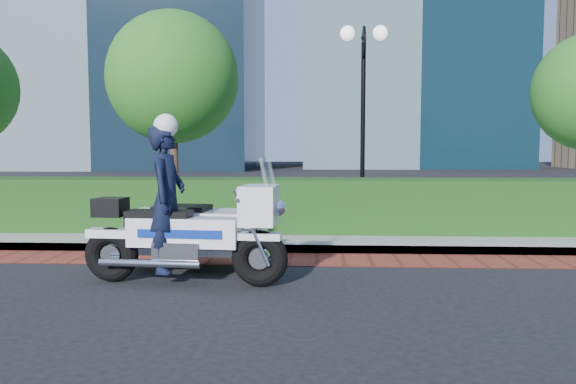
{
  "coord_description": "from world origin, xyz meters",
  "views": [
    {
      "loc": [
        -0.03,
        -7.14,
        1.76
      ],
      "look_at": [
        -0.49,
        2.28,
        1.0
      ],
      "focal_mm": 35.0,
      "sensor_mm": 36.0,
      "label": 1
    }
  ],
  "objects": [
    {
      "name": "ground",
      "position": [
        0.0,
        0.0,
        0.0
      ],
      "size": [
        120.0,
        120.0,
        0.0
      ],
      "primitive_type": "plane",
      "color": "black",
      "rests_on": "ground"
    },
    {
      "name": "brick_strip",
      "position": [
        0.0,
        1.5,
        0.01
      ],
      "size": [
        60.0,
        1.0,
        0.01
      ],
      "primitive_type": "cube",
      "color": "maroon",
      "rests_on": "ground"
    },
    {
      "name": "sidewalk",
      "position": [
        0.0,
        6.0,
        0.07
      ],
      "size": [
        60.0,
        8.0,
        0.15
      ],
      "primitive_type": "cube",
      "color": "gray",
      "rests_on": "ground"
    },
    {
      "name": "hedge_main",
      "position": [
        0.0,
        3.6,
        0.65
      ],
      "size": [
        18.0,
        1.2,
        1.0
      ],
      "primitive_type": "cube",
      "color": "#113311",
      "rests_on": "sidewalk"
    },
    {
      "name": "lamppost",
      "position": [
        1.0,
        5.2,
        2.96
      ],
      "size": [
        1.02,
        0.7,
        4.21
      ],
      "color": "black",
      "rests_on": "sidewalk"
    },
    {
      "name": "tree_b",
      "position": [
        -3.5,
        6.5,
        3.43
      ],
      "size": [
        3.2,
        3.2,
        4.89
      ],
      "color": "#332319",
      "rests_on": "sidewalk"
    },
    {
      "name": "police_motorcycle",
      "position": [
        -1.78,
        0.27,
        0.75
      ],
      "size": [
        2.69,
        1.99,
        2.18
      ],
      "rotation": [
        0.0,
        0.0,
        -0.09
      ],
      "color": "black",
      "rests_on": "ground"
    }
  ]
}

